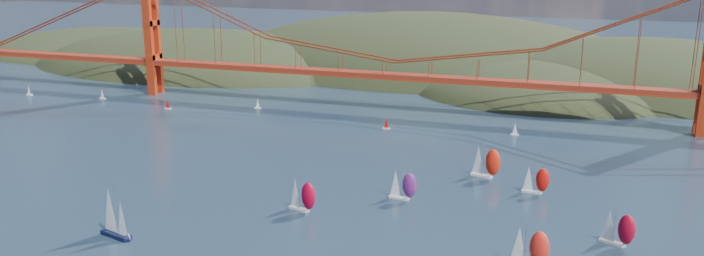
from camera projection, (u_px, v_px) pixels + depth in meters
name	position (u px, v px, depth m)	size (l,w,h in m)	color
headlands	(519.00, 99.00, 377.85)	(725.00, 225.00, 96.00)	black
bridge	(392.00, 37.00, 289.97)	(552.00, 12.00, 55.00)	maroon
sloop_navy	(113.00, 213.00, 169.70)	(9.59, 6.60, 14.21)	black
racer_0	(302.00, 195.00, 186.45)	(8.81, 5.24, 9.88)	silver
racer_1	(528.00, 247.00, 154.23)	(9.19, 4.78, 10.32)	white
racer_2	(617.00, 228.00, 165.35)	(8.56, 6.12, 9.61)	silver
racer_3	(535.00, 180.00, 199.76)	(7.90, 3.52, 8.95)	silver
racer_5	(485.00, 162.00, 213.34)	(9.66, 5.66, 10.83)	white
racer_rwb	(402.00, 185.00, 195.01)	(8.27, 3.76, 9.36)	silver
distant_boat_0	(29.00, 90.00, 328.76)	(3.00, 2.00, 4.70)	silver
distant_boat_1	(102.00, 94.00, 321.33)	(3.00, 2.00, 4.70)	silver
distant_boat_2	(168.00, 104.00, 301.84)	(3.00, 2.00, 4.70)	silver
distant_boat_3	(258.00, 103.00, 302.55)	(3.00, 2.00, 4.70)	silver
distant_boat_8	(515.00, 129.00, 260.59)	(3.00, 2.00, 4.70)	silver
distant_boat_9	(386.00, 123.00, 269.25)	(3.00, 2.00, 4.70)	silver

